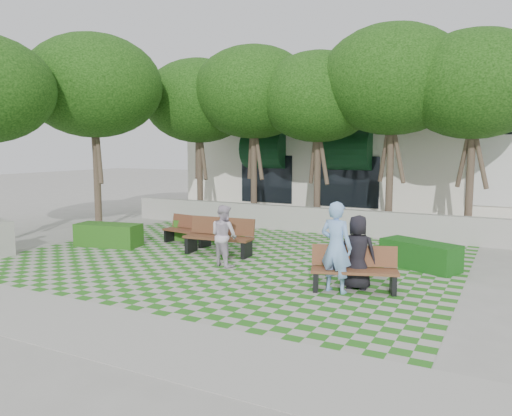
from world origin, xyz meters
The scene contains 16 objects.
ground centered at (0.00, 0.00, 0.00)m, with size 90.00×90.00×0.00m, color gray.
lawn centered at (0.00, 1.00, 0.01)m, with size 12.00×12.00×0.00m, color #2B721E.
sidewalk_south centered at (0.00, -4.70, 0.01)m, with size 16.00×2.00×0.01m, color #9E9B93.
sidewalk_west centered at (-7.20, 1.00, 0.01)m, with size 2.00×12.00×0.01m, color #9E9B93.
retaining_wall centered at (0.00, 6.20, 0.45)m, with size 15.00×0.36×0.90m, color #9E9B93.
bench_east centered at (3.92, -0.45, 0.46)m, with size 1.93×1.17×0.96m.
bench_mid centered at (-0.60, 1.32, 0.51)m, with size 2.07×0.83×1.06m.
bench_west centered at (-2.31, 2.20, 0.44)m, with size 1.79×0.84×0.91m.
hedge_east centered at (4.82, 2.31, 0.35)m, with size 1.97×0.79×0.69m, color #124512.
hedge_midleft centered at (-2.26, 3.09, 0.34)m, with size 1.96×0.78×0.69m, color #235215.
hedge_west centered at (-4.33, 0.75, 0.35)m, with size 2.02×0.81×0.71m, color #205015.
person_blue centered at (3.59, -0.73, 0.98)m, with size 0.72×0.47×1.96m, color #80ACE9.
person_dark centered at (3.93, -0.27, 0.82)m, with size 0.80×0.52×1.63m, color black.
person_white centered at (0.23, 0.21, 0.80)m, with size 0.78×0.61×1.61m, color silver.
tree_row centered at (-1.86, 5.95, 5.18)m, with size 17.70×13.40×7.41m.
building centered at (0.93, 14.08, 2.52)m, with size 18.00×8.92×5.15m.
Camera 1 is at (6.92, -10.73, 3.10)m, focal length 35.00 mm.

